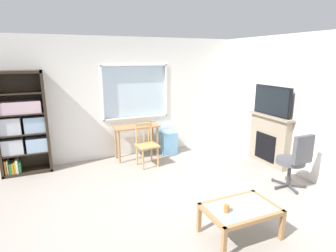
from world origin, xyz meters
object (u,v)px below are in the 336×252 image
at_px(wooden_chair, 147,144).
at_px(plastic_drawer_unit, 167,142).
at_px(bookshelf, 22,127).
at_px(sippy_cup, 227,208).
at_px(coffee_table, 240,211).
at_px(tv, 272,101).
at_px(office_chair, 295,159).
at_px(fireplace, 269,139).
at_px(desk_under_window, 136,131).

bearing_deg(wooden_chair, plastic_drawer_unit, 38.07).
bearing_deg(bookshelf, sippy_cup, -54.51).
xyz_separation_m(plastic_drawer_unit, sippy_cup, (-0.63, -3.28, 0.19)).
bearing_deg(coffee_table, tv, 40.35).
bearing_deg(bookshelf, plastic_drawer_unit, -1.12).
height_order(office_chair, sippy_cup, office_chair).
bearing_deg(sippy_cup, fireplace, 37.46).
relative_size(fireplace, coffee_table, 1.21).
bearing_deg(sippy_cup, coffee_table, 3.12).
distance_m(desk_under_window, fireplace, 2.87).
bearing_deg(wooden_chair, bookshelf, 164.82).
relative_size(wooden_chair, office_chair, 0.90).
xyz_separation_m(desk_under_window, office_chair, (2.03, -2.53, -0.07)).
relative_size(bookshelf, fireplace, 1.79).
height_order(plastic_drawer_unit, office_chair, office_chair).
distance_m(coffee_table, sippy_cup, 0.25).
distance_m(desk_under_window, tv, 2.95).
bearing_deg(wooden_chair, desk_under_window, 96.30).
relative_size(plastic_drawer_unit, fireplace, 0.47).
relative_size(tv, coffee_table, 1.05).
bearing_deg(desk_under_window, fireplace, -30.04).
relative_size(desk_under_window, wooden_chair, 1.09).
height_order(fireplace, office_chair, fireplace).
distance_m(bookshelf, office_chair, 5.04).
bearing_deg(tv, sippy_cup, -142.32).
relative_size(wooden_chair, coffee_table, 0.98).
xyz_separation_m(desk_under_window, fireplace, (2.49, -1.44, -0.08)).
distance_m(tv, sippy_cup, 3.08).
xyz_separation_m(bookshelf, coffee_table, (2.61, -3.33, -0.58)).
bearing_deg(fireplace, tv, 180.00).
bearing_deg(wooden_chair, fireplace, -20.81).
bearing_deg(tv, coffee_table, -139.65).
distance_m(desk_under_window, wooden_chair, 0.54).
distance_m(plastic_drawer_unit, fireplace, 2.28).
relative_size(fireplace, sippy_cup, 12.37).
height_order(desk_under_window, coffee_table, desk_under_window).
distance_m(plastic_drawer_unit, office_chair, 2.88).
xyz_separation_m(fireplace, office_chair, (-0.45, -1.09, 0.02)).
relative_size(desk_under_window, tv, 1.02).
bearing_deg(coffee_table, office_chair, 22.57).
bearing_deg(fireplace, plastic_drawer_unit, 138.97).
distance_m(wooden_chair, fireplace, 2.60).
distance_m(desk_under_window, sippy_cup, 3.24).
bearing_deg(tv, bookshelf, 161.81).
height_order(plastic_drawer_unit, sippy_cup, plastic_drawer_unit).
height_order(desk_under_window, sippy_cup, desk_under_window).
height_order(bookshelf, desk_under_window, bookshelf).
bearing_deg(bookshelf, office_chair, -31.69).
xyz_separation_m(bookshelf, tv, (4.71, -1.55, 0.44)).
xyz_separation_m(wooden_chair, tv, (2.41, -0.92, 0.90)).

